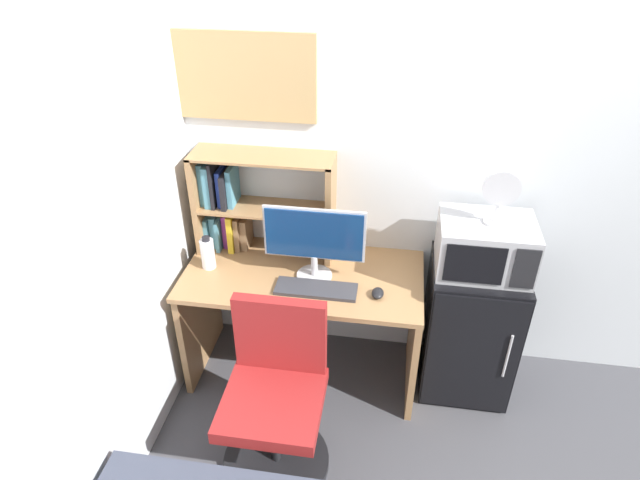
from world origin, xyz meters
The scene contains 13 objects.
wall_back centered at (0.40, 0.02, 1.30)m, with size 6.40×0.04×2.60m, color silver.
wall_left centered at (-1.62, -1.60, 1.30)m, with size 0.04×4.40×2.60m, color silver.
desk centered at (-0.89, -0.33, 0.52)m, with size 1.31×0.66×0.73m.
hutch_bookshelf centered at (-1.27, -0.11, 1.03)m, with size 0.78×0.24×0.60m.
monitor centered at (-0.83, -0.34, 0.97)m, with size 0.54×0.19×0.42m.
keyboard centered at (-0.80, -0.47, 0.74)m, with size 0.43×0.15×0.02m, color #333338.
computer_mouse centered at (-0.48, -0.46, 0.75)m, with size 0.06×0.09×0.04m, color black.
water_bottle centered at (-1.42, -0.35, 0.82)m, with size 0.08×0.08×0.20m.
mini_fridge centered at (0.05, -0.26, 0.41)m, with size 0.49×0.50×0.82m.
microwave centered at (0.05, -0.26, 0.96)m, with size 0.48×0.37×0.28m.
desk_fan centered at (0.07, -0.27, 1.28)m, with size 0.18×0.11×0.29m.
desk_chair centered at (-0.92, -0.94, 0.39)m, with size 0.54×0.54×0.90m.
wall_corkboard centered at (-1.25, -0.01, 1.70)m, with size 0.76×0.02×0.45m, color tan.
Camera 1 is at (-0.43, -2.69, 2.48)m, focal length 30.33 mm.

